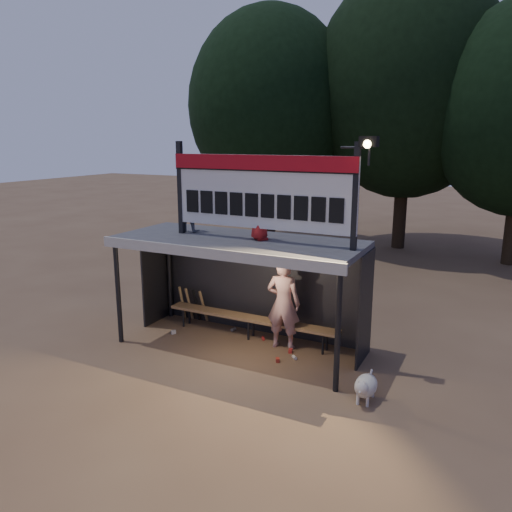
{
  "coord_description": "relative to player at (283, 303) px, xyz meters",
  "views": [
    {
      "loc": [
        4.71,
        -8.56,
        4.27
      ],
      "look_at": [
        0.2,
        0.4,
        1.9
      ],
      "focal_mm": 35.0,
      "sensor_mm": 36.0,
      "label": 1
    }
  ],
  "objects": [
    {
      "name": "tree_mid",
      "position": [
        0.17,
        11.11,
        5.2
      ],
      "size": [
        7.22,
        7.22,
        10.36
      ],
      "color": "black",
      "rests_on": "ground"
    },
    {
      "name": "dog",
      "position": [
        2.11,
        -1.42,
        -0.69
      ],
      "size": [
        0.36,
        0.81,
        0.49
      ],
      "color": "beige",
      "rests_on": "ground"
    },
    {
      "name": "tree_left",
      "position": [
        -4.83,
        9.61,
        4.55
      ],
      "size": [
        6.46,
        6.46,
        9.27
      ],
      "color": "#301F15",
      "rests_on": "ground"
    },
    {
      "name": "ground",
      "position": [
        -0.83,
        -0.39,
        -0.97
      ],
      "size": [
        80.0,
        80.0,
        0.0
      ],
      "primitive_type": "plane",
      "color": "brown",
      "rests_on": "ground"
    },
    {
      "name": "scoreboard_assembly",
      "position": [
        -0.28,
        -0.4,
        2.36
      ],
      "size": [
        4.1,
        0.27,
        1.99
      ],
      "color": "black",
      "rests_on": "dugout_shelter"
    },
    {
      "name": "litter",
      "position": [
        -0.48,
        -0.17,
        -0.93
      ],
      "size": [
        3.05,
        1.15,
        0.08
      ],
      "color": "#A32A1C",
      "rests_on": "ground"
    },
    {
      "name": "player",
      "position": [
        0.0,
        0.0,
        0.0
      ],
      "size": [
        0.75,
        0.54,
        1.93
      ],
      "primitive_type": "imported",
      "rotation": [
        0.0,
        0.0,
        3.25
      ],
      "color": "silver",
      "rests_on": "ground"
    },
    {
      "name": "dugout_shelter",
      "position": [
        -0.83,
        -0.15,
        0.88
      ],
      "size": [
        5.1,
        2.08,
        2.32
      ],
      "color": "#434346",
      "rests_on": "ground"
    },
    {
      "name": "child_a",
      "position": [
        -2.16,
        -0.15,
        1.87
      ],
      "size": [
        0.52,
        0.41,
        1.04
      ],
      "primitive_type": "imported",
      "rotation": [
        0.0,
        0.0,
        3.17
      ],
      "color": "gray",
      "rests_on": "dugout_shelter"
    },
    {
      "name": "bench",
      "position": [
        -0.83,
        0.16,
        -0.53
      ],
      "size": [
        4.0,
        0.35,
        0.48
      ],
      "color": "#977147",
      "rests_on": "ground"
    },
    {
      "name": "child_b",
      "position": [
        -0.41,
        -0.29,
        1.89
      ],
      "size": [
        0.62,
        0.6,
        1.07
      ],
      "primitive_type": "imported",
      "rotation": [
        0.0,
        0.0,
        2.4
      ],
      "color": "#B31B1B",
      "rests_on": "dugout_shelter"
    },
    {
      "name": "bats",
      "position": [
        -2.53,
        0.43,
        -0.54
      ],
      "size": [
        0.68,
        0.35,
        0.84
      ],
      "color": "#A4824C",
      "rests_on": "ground"
    }
  ]
}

